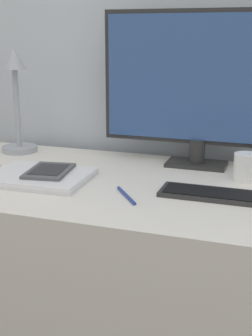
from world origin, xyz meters
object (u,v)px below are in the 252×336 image
at_px(monitor, 200,84).
at_px(pen, 126,195).
at_px(desk_lamp, 16,96).
at_px(coffee_mug, 247,167).
at_px(ereader, 49,171).
at_px(laptop, 39,177).
at_px(keyboard, 223,195).

xyz_separation_m(monitor, pen, (-0.12, -0.37, -0.26)).
bearing_deg(pen, monitor, 71.81).
bearing_deg(monitor, desk_lamp, -178.33).
relative_size(desk_lamp, coffee_mug, 3.50).
bearing_deg(desk_lamp, ereader, -45.61).
bearing_deg(pen, coffee_mug, 41.21).
xyz_separation_m(laptop, coffee_mug, (0.59, 0.20, 0.03)).
height_order(desk_lamp, coffee_mug, desk_lamp).
bearing_deg(laptop, desk_lamp, 129.79).
height_order(laptop, coffee_mug, coffee_mug).
bearing_deg(monitor, coffee_mug, -33.50).
xyz_separation_m(ereader, coffee_mug, (0.56, 0.18, 0.01)).
xyz_separation_m(ereader, pen, (0.27, -0.08, -0.02)).
distance_m(laptop, ereader, 0.03).
xyz_separation_m(coffee_mug, pen, (-0.29, -0.26, -0.04)).
distance_m(desk_lamp, pen, 0.67).
distance_m(monitor, coffee_mug, 0.31).
xyz_separation_m(monitor, laptop, (-0.42, -0.31, -0.26)).
bearing_deg(laptop, monitor, 36.73).
bearing_deg(coffee_mug, monitor, 146.50).
distance_m(keyboard, ereader, 0.52).
distance_m(coffee_mug, pen, 0.39).
relative_size(monitor, laptop, 2.11).
relative_size(keyboard, coffee_mug, 3.16).
bearing_deg(coffee_mug, laptop, -161.39).
bearing_deg(keyboard, monitor, 113.45).
xyz_separation_m(keyboard, laptop, (-0.54, -0.02, 0.00)).
distance_m(laptop, desk_lamp, 0.43).
bearing_deg(coffee_mug, desk_lamp, 173.55).
xyz_separation_m(keyboard, ereader, (-0.52, -0.00, 0.02)).
bearing_deg(desk_lamp, coffee_mug, -6.45).
bearing_deg(ereader, pen, -15.80).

